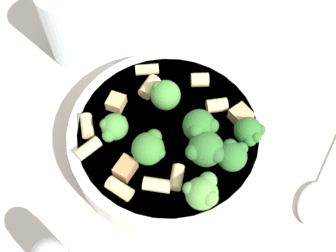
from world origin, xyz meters
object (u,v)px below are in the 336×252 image
at_px(broccoli_floret_0, 249,132).
at_px(spoon, 321,187).
at_px(broccoli_floret_1, 114,127).
at_px(broccoli_floret_7, 203,192).
at_px(broccoli_floret_5, 200,126).
at_px(rigatoni_0, 147,70).
at_px(rigatoni_4, 217,105).
at_px(chicken_chunk_1, 241,116).
at_px(drinking_glass, 71,28).
at_px(broccoli_floret_6, 206,149).
at_px(rigatoni_6, 150,87).
at_px(broccoli_floret_2, 165,95).
at_px(rigatoni_5, 88,148).
at_px(rigatoni_7, 87,126).
at_px(rigatoni_3, 157,185).
at_px(chicken_chunk_2, 123,166).
at_px(rigatoni_2, 200,80).
at_px(broccoli_floret_3, 149,148).
at_px(chicken_chunk_0, 116,102).
at_px(pasta_bowl, 168,137).
at_px(broccoli_floret_4, 231,155).
at_px(rigatoni_1, 120,189).

relative_size(broccoli_floret_0, spoon, 0.20).
xyz_separation_m(broccoli_floret_1, spoon, (0.21, 0.13, -0.06)).
bearing_deg(broccoli_floret_7, broccoli_floret_5, 131.92).
height_order(rigatoni_0, rigatoni_4, rigatoni_4).
height_order(chicken_chunk_1, drinking_glass, drinking_glass).
xyz_separation_m(broccoli_floret_6, rigatoni_6, (-0.11, 0.03, -0.02)).
xyz_separation_m(broccoli_floret_2, rigatoni_0, (-0.05, 0.02, -0.01)).
height_order(rigatoni_5, spoon, rigatoni_5).
bearing_deg(rigatoni_7, spoon, 29.75).
height_order(broccoli_floret_5, chicken_chunk_1, broccoli_floret_5).
relative_size(rigatoni_3, chicken_chunk_2, 1.24).
height_order(rigatoni_2, rigatoni_6, same).
distance_m(broccoli_floret_0, broccoli_floret_3, 0.12).
bearing_deg(broccoli_floret_5, chicken_chunk_1, 68.52).
bearing_deg(chicken_chunk_0, broccoli_floret_1, -45.54).
height_order(chicken_chunk_0, chicken_chunk_2, chicken_chunk_2).
height_order(rigatoni_3, chicken_chunk_2, chicken_chunk_2).
distance_m(pasta_bowl, broccoli_floret_7, 0.10).
xyz_separation_m(broccoli_floret_6, chicken_chunk_2, (-0.06, -0.07, -0.02)).
xyz_separation_m(broccoli_floret_2, rigatoni_6, (-0.03, 0.00, -0.01)).
relative_size(broccoli_floret_7, rigatoni_6, 1.51).
bearing_deg(rigatoni_3, rigatoni_6, 136.37).
bearing_deg(rigatoni_7, pasta_bowl, 40.51).
bearing_deg(broccoli_floret_6, broccoli_floret_0, 67.32).
bearing_deg(rigatoni_3, broccoli_floret_2, 127.17).
bearing_deg(rigatoni_5, broccoli_floret_1, 73.22).
distance_m(broccoli_floret_7, chicken_chunk_2, 0.10).
xyz_separation_m(broccoli_floret_1, broccoli_floret_3, (0.05, 0.01, 0.00)).
relative_size(broccoli_floret_4, broccoli_floret_5, 0.85).
relative_size(pasta_bowl, broccoli_floret_6, 5.47).
height_order(rigatoni_3, rigatoni_7, same).
relative_size(broccoli_floret_7, chicken_chunk_1, 1.80).
bearing_deg(chicken_chunk_1, broccoli_floret_0, -38.54).
relative_size(broccoli_floret_2, chicken_chunk_2, 1.62).
height_order(broccoli_floret_1, rigatoni_0, broccoli_floret_1).
height_order(broccoli_floret_7, rigatoni_7, broccoli_floret_7).
relative_size(broccoli_floret_6, rigatoni_1, 1.48).
xyz_separation_m(rigatoni_3, chicken_chunk_0, (-0.11, 0.05, -0.00)).
distance_m(broccoli_floret_0, rigatoni_0, 0.16).
bearing_deg(broccoli_floret_6, broccoli_floret_3, -138.84).
height_order(rigatoni_7, chicken_chunk_1, chicken_chunk_1).
xyz_separation_m(broccoli_floret_3, rigatoni_2, (-0.02, 0.12, -0.02)).
height_order(broccoli_floret_3, spoon, broccoli_floret_3).
relative_size(rigatoni_0, chicken_chunk_1, 1.26).
bearing_deg(broccoli_floret_3, broccoli_floret_7, -0.08).
bearing_deg(broccoli_floret_0, drinking_glass, -175.57).
relative_size(rigatoni_5, chicken_chunk_2, 1.24).
relative_size(broccoli_floret_2, rigatoni_7, 1.38).
bearing_deg(chicken_chunk_1, rigatoni_4, -166.02).
relative_size(pasta_bowl, rigatoni_5, 8.08).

